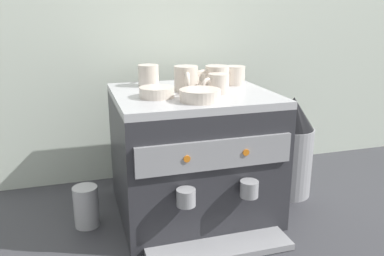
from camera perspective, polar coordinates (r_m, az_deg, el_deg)
name	(u,v)px	position (r m, az deg, el deg)	size (l,w,h in m)	color
ground_plane	(192,208)	(1.51, 0.00, -11.35)	(4.00, 4.00, 0.00)	#38383D
tiled_backsplash_wall	(166,63)	(1.71, -3.73, 9.19)	(2.80, 0.03, 0.97)	silver
espresso_machine	(192,153)	(1.41, 0.06, -3.63)	(0.52, 0.59, 0.44)	#2D2D33
ceramic_cup_0	(186,79)	(1.36, -0.85, 7.03)	(0.08, 0.13, 0.08)	beige
ceramic_cup_1	(149,75)	(1.46, -6.21, 7.49)	(0.07, 0.11, 0.08)	beige
ceramic_cup_2	(218,84)	(1.32, 3.67, 6.32)	(0.10, 0.07, 0.06)	beige
ceramic_cup_3	(235,75)	(1.49, 6.13, 7.49)	(0.07, 0.11, 0.07)	beige
ceramic_cup_4	(216,77)	(1.42, 3.42, 7.28)	(0.13, 0.08, 0.08)	beige
ceramic_bowl_0	(157,92)	(1.27, -5.03, 5.07)	(0.11, 0.11, 0.03)	beige
ceramic_bowl_1	(200,95)	(1.21, 1.17, 4.66)	(0.13, 0.13, 0.04)	beige
ceramic_bowl_2	(203,78)	(1.52, 1.55, 7.18)	(0.10, 0.10, 0.04)	beige
coffee_grinder	(291,148)	(1.59, 13.88, -2.78)	(0.17, 0.17, 0.39)	#939399
milk_pitcher	(86,206)	(1.41, -14.85, -10.75)	(0.08, 0.08, 0.14)	#B7B7BC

